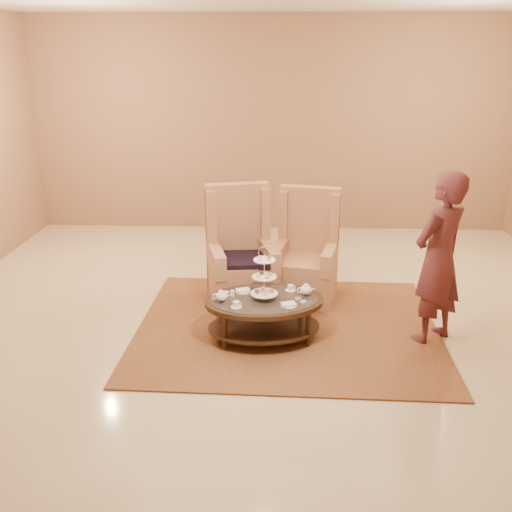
{
  "coord_description": "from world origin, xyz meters",
  "views": [
    {
      "loc": [
        0.09,
        -5.62,
        2.87
      ],
      "look_at": [
        -0.13,
        0.2,
        0.81
      ],
      "focal_mm": 40.0,
      "sensor_mm": 36.0,
      "label": 1
    }
  ],
  "objects_px": {
    "armchair_right": "(306,262)",
    "armchair_left": "(241,263)",
    "tea_table": "(264,306)",
    "person": "(439,259)"
  },
  "relations": [
    {
      "from": "armchair_right",
      "to": "person",
      "type": "bearing_deg",
      "value": -28.34
    },
    {
      "from": "armchair_right",
      "to": "tea_table",
      "type": "bearing_deg",
      "value": -100.6
    },
    {
      "from": "tea_table",
      "to": "armchair_right",
      "type": "xyz_separation_m",
      "value": [
        0.48,
        1.16,
        0.08
      ]
    },
    {
      "from": "tea_table",
      "to": "armchair_right",
      "type": "relative_size",
      "value": 1.0
    },
    {
      "from": "tea_table",
      "to": "person",
      "type": "relative_size",
      "value": 0.75
    },
    {
      "from": "tea_table",
      "to": "person",
      "type": "bearing_deg",
      "value": -6.23
    },
    {
      "from": "armchair_right",
      "to": "person",
      "type": "relative_size",
      "value": 0.75
    },
    {
      "from": "person",
      "to": "tea_table",
      "type": "bearing_deg",
      "value": -36.78
    },
    {
      "from": "armchair_right",
      "to": "armchair_left",
      "type": "bearing_deg",
      "value": -157.15
    },
    {
      "from": "tea_table",
      "to": "armchair_left",
      "type": "relative_size",
      "value": 0.96
    }
  ]
}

